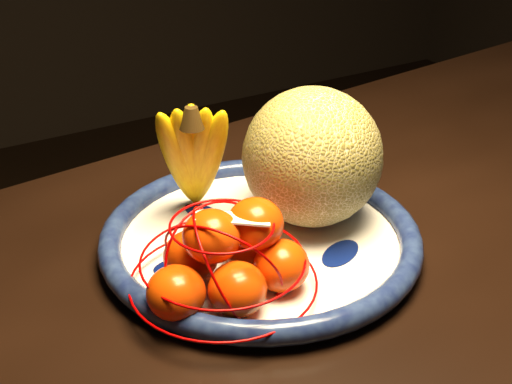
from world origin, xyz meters
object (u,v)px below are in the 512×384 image
dining_table (481,295)px  cantaloupe (312,157)px  banana_bunch (193,152)px  mandarin_bag (228,259)px  fruit_bowl (260,239)px

dining_table → cantaloupe: cantaloupe is taller
banana_bunch → mandarin_bag: banana_bunch is taller
fruit_bowl → mandarin_bag: mandarin_bag is taller
fruit_bowl → banana_bunch: size_ratio=2.25×
dining_table → mandarin_bag: mandarin_bag is taller
fruit_bowl → cantaloupe: size_ratio=2.26×
fruit_bowl → cantaloupe: cantaloupe is taller
fruit_bowl → banana_bunch: (-0.04, 0.09, 0.08)m
cantaloupe → banana_bunch: bearing=146.2°
fruit_bowl → mandarin_bag: 0.11m
dining_table → fruit_bowl: bearing=147.9°
dining_table → banana_bunch: 0.39m
dining_table → banana_bunch: (-0.28, 0.20, 0.18)m
banana_bunch → dining_table: bearing=-10.6°
dining_table → fruit_bowl: 0.29m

